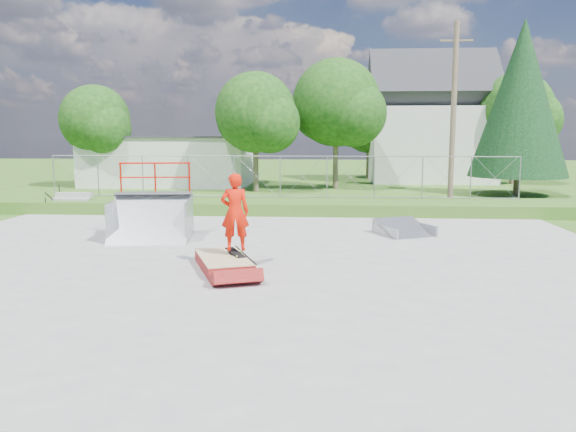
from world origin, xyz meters
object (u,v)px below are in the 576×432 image
grind_box (224,263)px  quarter_pipe (150,203)px  flat_bank_ramp (405,229)px  skater (235,215)px

grind_box → quarter_pipe: bearing=108.2°
flat_bank_ramp → quarter_pipe: bearing=165.5°
quarter_pipe → flat_bank_ramp: bearing=3.7°
quarter_pipe → skater: bearing=-53.7°
grind_box → flat_bank_ramp: bearing=24.1°
grind_box → flat_bank_ramp: size_ratio=1.56×
skater → quarter_pipe: bearing=-55.9°
grind_box → quarter_pipe: (-2.86, 3.50, 0.99)m
quarter_pipe → flat_bank_ramp: (7.77, 1.43, -0.93)m
flat_bank_ramp → skater: (-4.65, -4.77, 1.07)m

